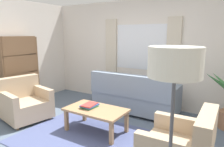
{
  "coord_description": "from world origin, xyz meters",
  "views": [
    {
      "loc": [
        2.15,
        -2.61,
        1.78
      ],
      "look_at": [
        0.1,
        0.7,
        1.04
      ],
      "focal_mm": 33.68,
      "sensor_mm": 36.0,
      "label": 1
    }
  ],
  "objects_px": {
    "armchair_left": "(25,103)",
    "bookshelf": "(20,71)",
    "coffee_table": "(96,112)",
    "book_stack_on_table": "(89,106)",
    "couch": "(134,97)",
    "standing_lamp": "(174,75)"
  },
  "relations": [
    {
      "from": "armchair_left",
      "to": "bookshelf",
      "type": "distance_m",
      "value": 1.02
    },
    {
      "from": "coffee_table",
      "to": "book_stack_on_table",
      "type": "bearing_deg",
      "value": -178.71
    },
    {
      "from": "armchair_left",
      "to": "bookshelf",
      "type": "xyz_separation_m",
      "value": [
        -0.74,
        0.45,
        0.54
      ]
    },
    {
      "from": "couch",
      "to": "armchair_left",
      "type": "xyz_separation_m",
      "value": [
        -1.77,
        -1.55,
        -0.01
      ]
    },
    {
      "from": "coffee_table",
      "to": "bookshelf",
      "type": "bearing_deg",
      "value": 176.62
    },
    {
      "from": "couch",
      "to": "coffee_table",
      "type": "relative_size",
      "value": 1.73
    },
    {
      "from": "couch",
      "to": "standing_lamp",
      "type": "distance_m",
      "value": 3.16
    },
    {
      "from": "couch",
      "to": "coffee_table",
      "type": "xyz_separation_m",
      "value": [
        -0.16,
        -1.24,
        0.01
      ]
    },
    {
      "from": "armchair_left",
      "to": "standing_lamp",
      "type": "bearing_deg",
      "value": -94.77
    },
    {
      "from": "book_stack_on_table",
      "to": "bookshelf",
      "type": "xyz_separation_m",
      "value": [
        -2.21,
        0.14,
        0.42
      ]
    },
    {
      "from": "armchair_left",
      "to": "bookshelf",
      "type": "bearing_deg",
      "value": 70.59
    },
    {
      "from": "armchair_left",
      "to": "coffee_table",
      "type": "distance_m",
      "value": 1.64
    },
    {
      "from": "coffee_table",
      "to": "bookshelf",
      "type": "xyz_separation_m",
      "value": [
        -2.35,
        0.14,
        0.51
      ]
    },
    {
      "from": "bookshelf",
      "to": "standing_lamp",
      "type": "distance_m",
      "value": 4.35
    },
    {
      "from": "armchair_left",
      "to": "standing_lamp",
      "type": "xyz_separation_m",
      "value": [
        3.32,
        -0.98,
        1.11
      ]
    },
    {
      "from": "couch",
      "to": "standing_lamp",
      "type": "bearing_deg",
      "value": 121.53
    },
    {
      "from": "armchair_left",
      "to": "book_stack_on_table",
      "type": "xyz_separation_m",
      "value": [
        1.46,
        0.31,
        0.12
      ]
    },
    {
      "from": "armchair_left",
      "to": "coffee_table",
      "type": "relative_size",
      "value": 0.9
    },
    {
      "from": "couch",
      "to": "armchair_left",
      "type": "relative_size",
      "value": 1.92
    },
    {
      "from": "couch",
      "to": "book_stack_on_table",
      "type": "distance_m",
      "value": 1.29
    },
    {
      "from": "standing_lamp",
      "to": "book_stack_on_table",
      "type": "bearing_deg",
      "value": 145.39
    },
    {
      "from": "coffee_table",
      "to": "standing_lamp",
      "type": "height_order",
      "value": "standing_lamp"
    }
  ]
}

